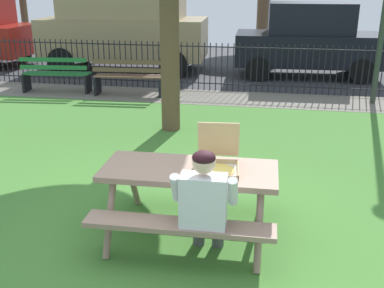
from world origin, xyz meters
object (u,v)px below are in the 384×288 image
object	(u,v)px
adult_at_table	(205,202)
park_bench_center	(129,78)
parked_car_center	(124,25)
park_bench_left	(56,75)
parked_car_right	(309,40)
picnic_table_foreground	(189,183)
pizza_box_open	(218,161)

from	to	relation	value
adult_at_table	park_bench_center	xyz separation A→B (m)	(-2.77, 6.38, -0.24)
park_bench_center	parked_car_center	size ratio (longest dim) A/B	0.34
park_bench_left	adult_at_table	bearing A→B (deg)	-54.40
adult_at_table	parked_car_right	xyz separation A→B (m)	(1.41, 9.39, 0.35)
picnic_table_foreground	adult_at_table	xyz separation A→B (m)	(0.24, -0.50, 0.06)
picnic_table_foreground	parked_car_right	bearing A→B (deg)	79.54
parked_car_center	parked_car_right	bearing A→B (deg)	-0.00
park_bench_left	parked_car_right	xyz separation A→B (m)	(5.98, 3.00, 0.59)
park_bench_center	parked_car_right	xyz separation A→B (m)	(4.18, 3.00, 0.59)
park_bench_left	parked_car_right	bearing A→B (deg)	26.69
picnic_table_foreground	park_bench_center	distance (m)	6.41
picnic_table_foreground	pizza_box_open	world-z (taller)	pizza_box_open
picnic_table_foreground	park_bench_center	world-z (taller)	park_bench_center
adult_at_table	parked_car_center	distance (m)	10.16
pizza_box_open	parked_car_center	xyz separation A→B (m)	(-3.87, 8.87, 0.44)
park_bench_center	parked_car_right	distance (m)	5.18
pizza_box_open	parked_car_center	distance (m)	9.69
pizza_box_open	parked_car_right	bearing A→B (deg)	81.32
adult_at_table	park_bench_left	xyz separation A→B (m)	(-4.57, 6.38, -0.24)
pizza_box_open	park_bench_left	world-z (taller)	pizza_box_open
parked_car_right	park_bench_left	bearing A→B (deg)	-153.31
picnic_table_foreground	parked_car_center	size ratio (longest dim) A/B	0.38
parked_car_center	adult_at_table	bearing A→B (deg)	-67.87
pizza_box_open	adult_at_table	size ratio (longest dim) A/B	0.46
adult_at_table	park_bench_left	size ratio (longest dim) A/B	0.73
adult_at_table	picnic_table_foreground	bearing A→B (deg)	115.47
parked_car_center	parked_car_right	size ratio (longest dim) A/B	1.21
park_bench_center	parked_car_center	world-z (taller)	parked_car_center
pizza_box_open	adult_at_table	bearing A→B (deg)	-95.68
picnic_table_foreground	parked_car_center	xyz separation A→B (m)	(-3.58, 8.89, 0.71)
picnic_table_foreground	adult_at_table	world-z (taller)	adult_at_table
adult_at_table	parked_car_center	bearing A→B (deg)	112.13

